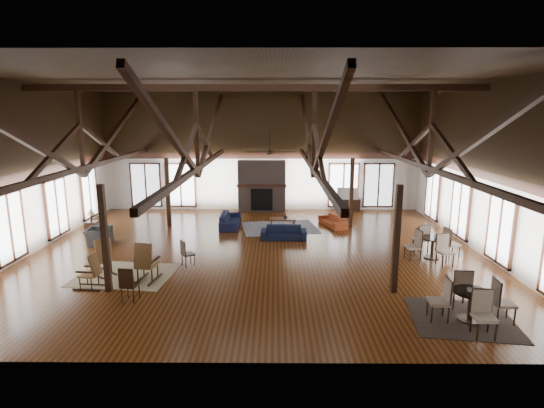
{
  "coord_description": "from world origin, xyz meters",
  "views": [
    {
      "loc": [
        0.68,
        -14.64,
        4.89
      ],
      "look_at": [
        0.56,
        1.0,
        1.56
      ],
      "focal_mm": 28.0,
      "sensor_mm": 36.0,
      "label": 1
    }
  ],
  "objects_px": {
    "sofa_orange": "(333,221)",
    "cafe_table_near": "(471,300)",
    "sofa_navy_left": "(230,220)",
    "armchair": "(99,236)",
    "tv_console": "(348,205)",
    "coffee_table": "(283,220)",
    "sofa_navy_front": "(284,233)",
    "cafe_table_far": "(433,244)"
  },
  "relations": [
    {
      "from": "sofa_orange",
      "to": "cafe_table_near",
      "type": "distance_m",
      "value": 9.07
    },
    {
      "from": "sofa_navy_left",
      "to": "armchair",
      "type": "xyz_separation_m",
      "value": [
        -4.78,
        -2.58,
        0.01
      ]
    },
    {
      "from": "sofa_navy_left",
      "to": "tv_console",
      "type": "height_order",
      "value": "tv_console"
    },
    {
      "from": "tv_console",
      "to": "coffee_table",
      "type": "bearing_deg",
      "value": -134.13
    },
    {
      "from": "coffee_table",
      "to": "armchair",
      "type": "height_order",
      "value": "armchair"
    },
    {
      "from": "sofa_navy_front",
      "to": "coffee_table",
      "type": "height_order",
      "value": "sofa_navy_front"
    },
    {
      "from": "sofa_orange",
      "to": "cafe_table_far",
      "type": "distance_m",
      "value": 5.14
    },
    {
      "from": "armchair",
      "to": "sofa_navy_left",
      "type": "bearing_deg",
      "value": -66.56
    },
    {
      "from": "armchair",
      "to": "coffee_table",
      "type": "bearing_deg",
      "value": -76.94
    },
    {
      "from": "sofa_orange",
      "to": "cafe_table_far",
      "type": "relative_size",
      "value": 0.82
    },
    {
      "from": "sofa_orange",
      "to": "armchair",
      "type": "height_order",
      "value": "armchair"
    },
    {
      "from": "sofa_orange",
      "to": "cafe_table_far",
      "type": "bearing_deg",
      "value": 14.5
    },
    {
      "from": "cafe_table_far",
      "to": "sofa_navy_left",
      "type": "bearing_deg",
      "value": 150.77
    },
    {
      "from": "armchair",
      "to": "tv_console",
      "type": "distance_m",
      "value": 12.01
    },
    {
      "from": "sofa_orange",
      "to": "armchair",
      "type": "bearing_deg",
      "value": -93.25
    },
    {
      "from": "sofa_navy_front",
      "to": "armchair",
      "type": "relative_size",
      "value": 1.89
    },
    {
      "from": "sofa_orange",
      "to": "armchair",
      "type": "relative_size",
      "value": 1.72
    },
    {
      "from": "sofa_navy_front",
      "to": "cafe_table_far",
      "type": "height_order",
      "value": "cafe_table_far"
    },
    {
      "from": "coffee_table",
      "to": "armchair",
      "type": "distance_m",
      "value": 7.46
    },
    {
      "from": "armchair",
      "to": "cafe_table_far",
      "type": "xyz_separation_m",
      "value": [
        12.19,
        -1.56,
        0.2
      ]
    },
    {
      "from": "sofa_navy_front",
      "to": "coffee_table",
      "type": "bearing_deg",
      "value": 91.63
    },
    {
      "from": "sofa_navy_left",
      "to": "tv_console",
      "type": "xyz_separation_m",
      "value": [
        5.72,
        3.24,
        0.0
      ]
    },
    {
      "from": "sofa_navy_front",
      "to": "tv_console",
      "type": "xyz_separation_m",
      "value": [
        3.4,
        5.14,
        0.04
      ]
    },
    {
      "from": "sofa_orange",
      "to": "cafe_table_near",
      "type": "bearing_deg",
      "value": -5.8
    },
    {
      "from": "sofa_navy_left",
      "to": "sofa_orange",
      "type": "height_order",
      "value": "sofa_navy_left"
    },
    {
      "from": "sofa_navy_left",
      "to": "coffee_table",
      "type": "xyz_separation_m",
      "value": [
        2.31,
        -0.28,
        0.09
      ]
    },
    {
      "from": "cafe_table_far",
      "to": "coffee_table",
      "type": "bearing_deg",
      "value": 142.83
    },
    {
      "from": "armchair",
      "to": "cafe_table_far",
      "type": "distance_m",
      "value": 12.29
    },
    {
      "from": "sofa_navy_front",
      "to": "armchair",
      "type": "xyz_separation_m",
      "value": [
        -7.11,
        -0.68,
        0.05
      ]
    },
    {
      "from": "sofa_navy_front",
      "to": "sofa_orange",
      "type": "relative_size",
      "value": 1.1
    },
    {
      "from": "sofa_navy_front",
      "to": "cafe_table_near",
      "type": "distance_m",
      "value": 8.07
    },
    {
      "from": "sofa_navy_left",
      "to": "tv_console",
      "type": "bearing_deg",
      "value": -60.98
    },
    {
      "from": "coffee_table",
      "to": "cafe_table_far",
      "type": "bearing_deg",
      "value": -37.6
    },
    {
      "from": "coffee_table",
      "to": "sofa_orange",
      "type": "bearing_deg",
      "value": 9.67
    },
    {
      "from": "sofa_navy_front",
      "to": "coffee_table",
      "type": "xyz_separation_m",
      "value": [
        -0.01,
        1.62,
        0.12
      ]
    },
    {
      "from": "armchair",
      "to": "tv_console",
      "type": "xyz_separation_m",
      "value": [
        10.5,
        5.82,
        -0.01
      ]
    },
    {
      "from": "sofa_navy_left",
      "to": "cafe_table_far",
      "type": "height_order",
      "value": "cafe_table_far"
    },
    {
      "from": "armchair",
      "to": "cafe_table_near",
      "type": "bearing_deg",
      "value": -123.02
    },
    {
      "from": "coffee_table",
      "to": "sofa_navy_left",
      "type": "bearing_deg",
      "value": 172.67
    },
    {
      "from": "coffee_table",
      "to": "sofa_navy_front",
      "type": "bearing_deg",
      "value": -89.95
    },
    {
      "from": "sofa_navy_front",
      "to": "tv_console",
      "type": "relative_size",
      "value": 1.5
    },
    {
      "from": "sofa_navy_left",
      "to": "armchair",
      "type": "height_order",
      "value": "armchair"
    }
  ]
}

